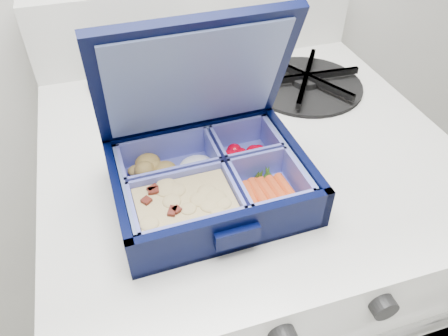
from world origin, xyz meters
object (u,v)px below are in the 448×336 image
object	(u,v)px
burner_grate	(306,79)
fork	(203,135)
stove	(237,296)
bento_box	(211,181)

from	to	relation	value
burner_grate	fork	bearing A→B (deg)	-157.62
stove	burner_grate	xyz separation A→B (m)	(0.15, 0.10, 0.45)
stove	bento_box	size ratio (longest dim) A/B	3.77
burner_grate	fork	xyz separation A→B (m)	(-0.20, -0.08, -0.01)
bento_box	stove	bearing A→B (deg)	52.65
bento_box	burner_grate	size ratio (longest dim) A/B	1.20
bento_box	burner_grate	world-z (taller)	bento_box
stove	fork	distance (m)	0.44
stove	fork	bearing A→B (deg)	167.79
stove	bento_box	world-z (taller)	bento_box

